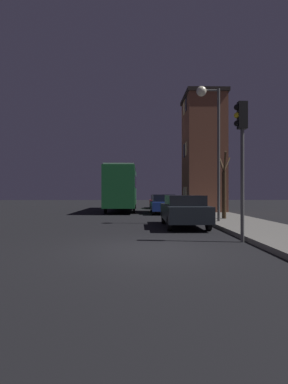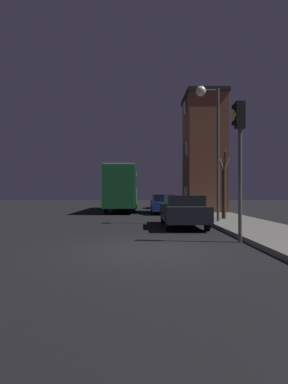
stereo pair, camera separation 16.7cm
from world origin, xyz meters
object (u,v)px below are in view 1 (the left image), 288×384
traffic_light (241,142)px  bare_tree (224,187)px  streetlamp (210,121)px  bus (122,186)px  car_mid_lane (163,204)px  car_near_lane (184,210)px  car_far_lane (158,201)px

traffic_light → bare_tree: size_ratio=1.25×
streetlamp → bare_tree: size_ratio=1.88×
bus → car_mid_lane: bearing=-48.9°
traffic_light → car_near_lane: size_ratio=0.97×
streetlamp → car_mid_lane: streetlamp is taller
bus → car_mid_lane: 5.41m
streetlamp → bus: streetlamp is taller
bare_tree → car_near_lane: (-2.74, -2.74, -1.14)m
traffic_light → car_mid_lane: size_ratio=1.07×
bare_tree → car_mid_lane: 7.08m
bare_tree → car_far_lane: bare_tree is taller
car_near_lane → car_mid_lane: (-0.27, 9.05, -0.03)m
streetlamp → car_far_lane: 16.99m
bare_tree → car_near_lane: size_ratio=0.78×
car_mid_lane → car_far_lane: 8.34m
bare_tree → car_mid_lane: bare_tree is taller
traffic_light → car_far_lane: traffic_light is taller
streetlamp → traffic_light: 6.00m
bus → car_mid_lane: bus is taller
bare_tree → car_far_lane: size_ratio=0.85×
traffic_light → car_near_lane: 5.32m
traffic_light → bus: bearing=105.8°
bus → car_far_lane: 5.89m
streetlamp → bare_tree: streetlamp is taller
traffic_light → bare_tree: traffic_light is taller
bus → car_far_lane: (3.57, 4.42, -1.55)m
streetlamp → car_far_lane: streetlamp is taller
traffic_light → bare_tree: (1.49, 7.26, -1.38)m
car_mid_lane → car_far_lane: size_ratio=0.99×
bus → streetlamp: bearing=-66.2°
car_mid_lane → bus: bearing=131.1°
streetlamp → car_mid_lane: bearing=102.8°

